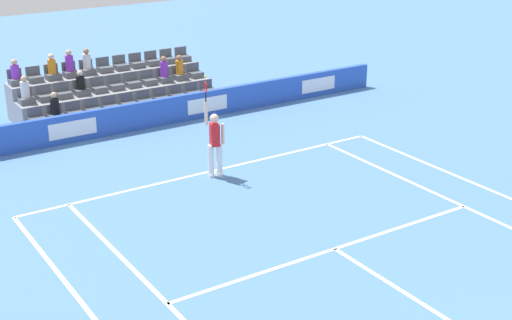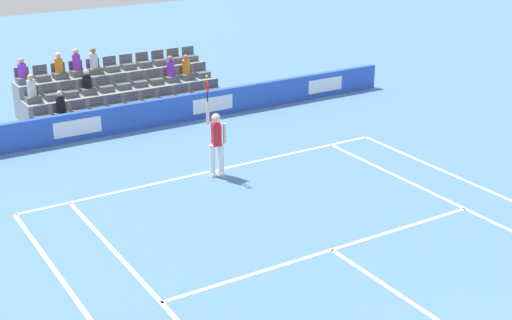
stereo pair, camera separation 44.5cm
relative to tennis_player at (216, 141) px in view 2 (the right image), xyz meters
The scene contains 9 objects.
line_baseline 1.05m from the tennis_player, 101.35° to the right, with size 10.97×0.10×0.01m, color white.
line_service 5.24m from the tennis_player, 90.77° to the left, with size 8.23×0.10×0.01m, color white.
line_centre_service 8.40m from the tennis_player, 90.47° to the left, with size 0.10×6.40×0.01m, color white.
line_singles_sideline_left 6.98m from the tennis_player, 54.15° to the left, with size 0.10×11.89×0.01m, color white.
line_singles_sideline_right 7.06m from the tennis_player, 126.76° to the left, with size 0.10×11.89×0.01m, color white.
line_centre_mark 1.02m from the tennis_player, 105.78° to the right, with size 0.10×0.20×0.01m, color white.
sponsor_barrier 4.87m from the tennis_player, 90.82° to the right, with size 19.03×0.22×0.90m.
tennis_player is the anchor object (origin of this frame).
stadium_stand 7.17m from the tennis_player, 90.37° to the right, with size 6.82×2.85×2.20m.
Camera 2 is at (8.97, 5.00, 7.66)m, focal length 51.62 mm.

